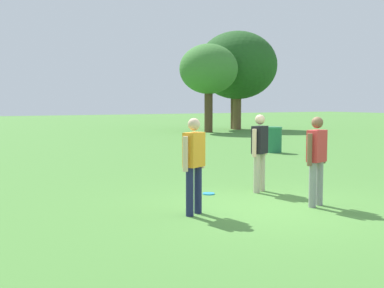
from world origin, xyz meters
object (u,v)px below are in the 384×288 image
tree_broad_center (237,66)px  tree_far_right (235,71)px  person_thrower (194,160)px  person_bystander (317,155)px  trash_can_beside_table (274,140)px  tree_tall_left (209,70)px  frisbee (209,194)px  person_catcher (260,148)px

tree_broad_center → tree_far_right: tree_broad_center is taller
person_thrower → person_bystander: 2.34m
person_bystander → tree_broad_center: bearing=59.1°
person_thrower → trash_can_beside_table: 10.77m
tree_broad_center → person_bystander: bearing=-120.9°
trash_can_beside_table → tree_tall_left: size_ratio=0.18×
person_thrower → person_bystander: bearing=-11.9°
person_bystander → trash_can_beside_table: size_ratio=1.71×
tree_far_right → tree_broad_center: bearing=-110.2°
person_thrower → frisbee: 2.12m
person_bystander → person_catcher: bearing=90.8°
person_bystander → tree_far_right: size_ratio=0.30×
person_bystander → trash_can_beside_table: (5.38, 8.03, -0.46)m
trash_can_beside_table → tree_far_right: bearing=61.4°
tree_tall_left → person_thrower: bearing=-121.6°
tree_far_right → frisbee: bearing=-125.1°
person_catcher → frisbee: 1.46m
frisbee → tree_broad_center: tree_broad_center is taller
trash_can_beside_table → tree_far_right: 16.43m
person_catcher → person_bystander: same height
person_thrower → trash_can_beside_table: size_ratio=1.71×
tree_far_right → person_bystander: bearing=-120.6°
frisbee → tree_far_right: 24.96m
person_bystander → tree_tall_left: tree_tall_left is taller
trash_can_beside_table → tree_far_right: tree_far_right is taller
frisbee → tree_broad_center: 24.30m
frisbee → tree_broad_center: size_ratio=0.04×
person_thrower → tree_tall_left: tree_tall_left is taller
frisbee → trash_can_beside_table: 8.89m
person_bystander → trash_can_beside_table: bearing=56.2°
person_bystander → trash_can_beside_table: 9.68m
person_catcher → tree_far_right: 24.47m
trash_can_beside_table → tree_tall_left: 12.81m
person_thrower → person_catcher: (2.27, 1.21, 0.00)m
person_thrower → tree_far_right: 26.72m
person_thrower → frisbee: bearing=51.5°
person_bystander → tree_tall_left: bearing=64.2°
person_bystander → frisbee: 2.44m
frisbee → tree_far_right: bearing=54.9°
tree_broad_center → person_catcher: bearing=-123.0°
person_catcher → person_bystander: bearing=-89.2°
person_bystander → tree_far_right: tree_far_right is taller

